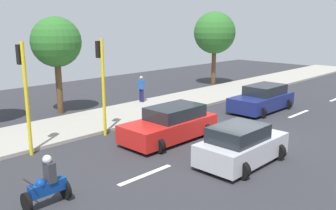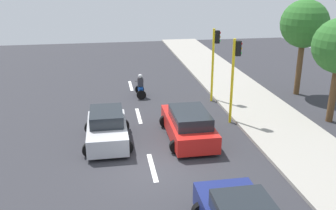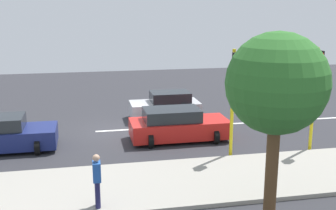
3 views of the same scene
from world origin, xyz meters
name	(u,v)px [view 2 (image 2 of 3)]	position (x,y,z in m)	size (l,w,h in m)	color
ground_plane	(152,169)	(0.00, 0.00, -0.05)	(40.00, 60.00, 0.10)	#2D2D33
sidewalk	(309,153)	(7.00, 0.00, 0.07)	(4.00, 60.00, 0.15)	#9E998E
lane_stripe_mid	(152,167)	(0.00, 0.00, 0.01)	(0.20, 2.40, 0.01)	white
lane_stripe_south	(139,116)	(0.00, 6.00, 0.01)	(0.20, 2.40, 0.01)	white
lane_stripe_far_south	(131,86)	(0.00, 12.00, 0.01)	(0.20, 2.40, 0.01)	white
car_silver	(107,129)	(-1.77, 2.77, 0.71)	(2.23, 3.82, 1.52)	#B7B7BC
car_red	(189,125)	(2.09, 2.56, 0.71)	(2.35, 4.58, 1.52)	red
motorcycle	(140,87)	(0.45, 9.42, 0.64)	(0.60, 1.30, 1.53)	black
traffic_light_corner	(215,55)	(4.85, 7.86, 2.93)	(0.49, 0.24, 4.50)	yellow
traffic_light_midblock	(235,69)	(4.85, 4.23, 2.93)	(0.49, 0.24, 4.50)	yellow
street_tree_south	(304,24)	(10.70, 8.30, 4.55)	(2.99, 2.99, 6.09)	brown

